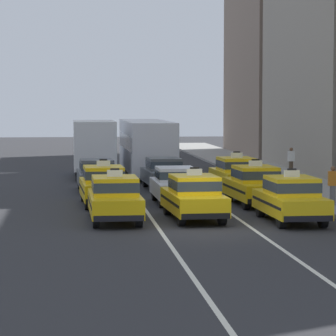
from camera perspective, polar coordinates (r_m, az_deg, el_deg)
ground_plane at (r=29.70m, az=2.59°, el=-4.09°), size 160.00×160.00×0.00m
lane_stripe_left_center at (r=49.31m, az=-2.88°, el=-0.73°), size 0.14×80.00×0.01m
lane_stripe_center_right at (r=49.60m, az=0.81°, el=-0.70°), size 0.14×80.00×0.01m
sidewalk_curb at (r=45.78m, az=8.58°, el=-1.08°), size 4.00×90.00×0.15m
taxi_left_nearest at (r=31.73m, az=-3.49°, el=-1.95°), size 1.87×4.58×1.96m
taxi_left_second at (r=36.86m, az=-4.23°, el=-1.08°), size 1.97×4.62×1.96m
sedan_left_third at (r=42.45m, az=-4.67°, el=-0.41°), size 1.89×4.35×1.58m
box_truck_left_fourth at (r=50.46m, az=-4.85°, el=1.39°), size 2.30×6.96×3.27m
taxi_center_nearest at (r=32.23m, az=1.69°, el=-1.85°), size 2.01×4.64×1.96m
sedan_center_second at (r=37.30m, az=0.47°, el=-1.05°), size 1.81×4.32×1.58m
sedan_center_third at (r=43.46m, az=-0.29°, el=-0.29°), size 1.98×4.38×1.58m
bus_center_fourth at (r=51.96m, az=-1.42°, el=1.54°), size 2.57×11.21×3.22m
taxi_right_nearest at (r=31.90m, az=8.00°, el=-1.95°), size 1.91×4.60×1.96m
taxi_right_second at (r=36.98m, az=5.67°, el=-1.07°), size 1.99×4.63×1.96m
taxi_right_third at (r=42.56m, az=4.45°, el=-0.36°), size 1.98×4.62×1.96m
pedestrian_mid_block at (r=50.05m, az=8.01°, el=0.42°), size 0.36×0.24×1.62m
pedestrian_by_storefront at (r=36.30m, az=10.67°, el=-1.11°), size 0.36×0.24×1.59m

